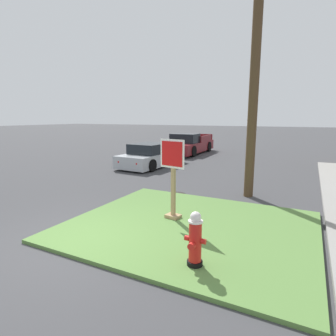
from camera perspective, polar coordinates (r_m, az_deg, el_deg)
The scene contains 8 objects.
ground_plane at distance 6.39m, azimuth -18.50°, elevation -14.30°, with size 160.00×160.00×0.00m, color #3D3D3F.
grass_corner_patch at distance 6.82m, azimuth 4.46°, elevation -11.81°, with size 5.63×4.80×0.08m, color #567F3D.
fire_hydrant at distance 4.92m, azimuth 5.61°, elevation -14.59°, with size 0.38×0.34×0.97m.
stop_sign at distance 6.91m, azimuth 1.01°, elevation -2.73°, with size 0.70×0.34×2.01m.
manhole_cover at distance 9.52m, azimuth 1.67°, elevation -5.48°, with size 0.70×0.70×0.02m, color black.
parked_sedan_silver at distance 14.92m, azimuth -3.52°, elevation 2.42°, with size 2.13×4.27×1.25m.
pickup_truck_maroon at distance 20.22m, azimuth 4.25°, elevation 4.73°, with size 2.23×5.59×1.48m.
utility_pole at distance 9.73m, azimuth 17.90°, elevation 25.71°, with size 1.39×0.30×10.19m.
Camera 1 is at (4.25, -3.99, 2.62)m, focal length 29.57 mm.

